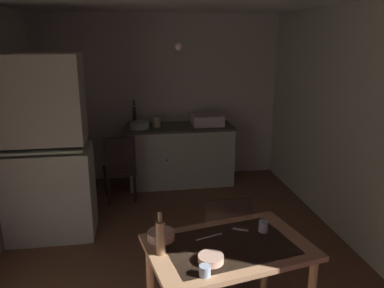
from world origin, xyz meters
TOP-DOWN VIEW (x-y plane):
  - ground_plane at (0.00, 0.00)m, footprint 5.34×5.34m
  - wall_back at (0.00, 2.22)m, footprint 3.65×0.10m
  - wall_right at (1.82, 0.00)m, footprint 0.10×4.44m
  - hutch_cabinet at (-1.31, 0.53)m, footprint 0.89×0.56m
  - counter_cabinet at (0.26, 1.85)m, footprint 1.52×0.64m
  - sink_basin at (0.66, 1.85)m, footprint 0.44×0.34m
  - hand_pump at (-0.38, 1.90)m, footprint 0.05×0.27m
  - mixing_bowl_counter at (-0.32, 1.80)m, footprint 0.27×0.27m
  - stoneware_crock at (-0.08, 1.86)m, footprint 0.11×0.11m
  - dining_table at (0.21, -1.22)m, footprint 1.20×0.90m
  - chair_far_side at (0.33, -0.64)m, footprint 0.42×0.42m
  - chair_by_counter at (-0.60, 1.30)m, footprint 0.46×0.46m
  - serving_bowl_wide at (0.04, -1.40)m, footprint 0.16×0.16m
  - soup_bowl_small at (-0.24, -1.07)m, footprint 0.19×0.19m
  - teacup_cream at (-0.02, -1.53)m, footprint 0.07×0.07m
  - mug_tall at (0.50, -1.08)m, footprint 0.07×0.07m
  - glass_bottle at (-0.26, -1.26)m, footprint 0.06×0.06m
  - table_knife at (0.09, -1.10)m, footprint 0.20×0.08m
  - teaspoon_near_bowl at (0.34, -1.03)m, footprint 0.12×0.07m
  - pendant_bulb at (0.07, 0.40)m, footprint 0.08×0.08m

SIDE VIEW (x-z plane):
  - ground_plane at x=0.00m, z-range 0.00..0.00m
  - counter_cabinet at x=0.26m, z-range 0.00..0.86m
  - chair_far_side at x=0.33m, z-range 0.03..0.90m
  - chair_by_counter at x=-0.60m, z-range 0.02..0.92m
  - dining_table at x=0.21m, z-range 0.27..1.02m
  - table_knife at x=0.09m, z-range 0.75..0.76m
  - teaspoon_near_bowl at x=0.34m, z-range 0.75..0.76m
  - serving_bowl_wide at x=0.04m, z-range 0.75..0.80m
  - soup_bowl_small at x=-0.24m, z-range 0.75..0.81m
  - teacup_cream at x=-0.02m, z-range 0.75..0.82m
  - mug_tall at x=0.50m, z-range 0.75..0.83m
  - glass_bottle at x=-0.26m, z-range 0.73..1.03m
  - mixing_bowl_counter at x=-0.32m, z-range 0.86..0.96m
  - hutch_cabinet at x=-1.31m, z-range -0.06..1.88m
  - stoneware_crock at x=-0.08m, z-range 0.86..1.01m
  - sink_basin at x=0.66m, z-range 0.86..1.01m
  - hand_pump at x=-0.38m, z-range 0.84..1.23m
  - wall_back at x=0.00m, z-range 0.00..2.43m
  - wall_right at x=1.82m, z-range 0.00..2.43m
  - pendant_bulb at x=0.07m, z-range 1.97..2.05m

